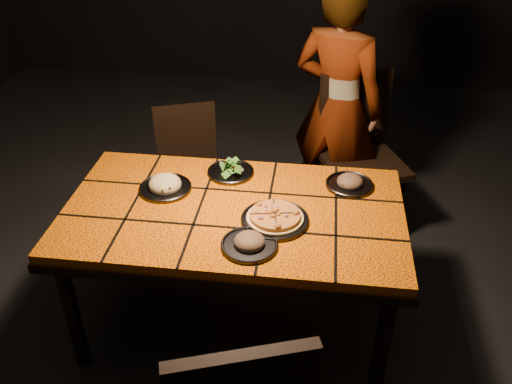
# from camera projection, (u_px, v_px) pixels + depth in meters

# --- Properties ---
(room_shell) EXTENTS (6.04, 7.04, 3.08)m
(room_shell) POSITION_uv_depth(u_px,v_px,m) (229.00, 54.00, 2.14)
(room_shell) COLOR black
(room_shell) RESTS_ON ground
(dining_table) EXTENTS (1.62, 0.92, 0.75)m
(dining_table) POSITION_uv_depth(u_px,v_px,m) (234.00, 222.00, 2.60)
(dining_table) COLOR orange
(dining_table) RESTS_ON ground
(chair_far_left) EXTENTS (0.49, 0.49, 0.85)m
(chair_far_left) POSITION_uv_depth(u_px,v_px,m) (189.00, 164.00, 3.42)
(chair_far_left) COLOR black
(chair_far_left) RESTS_ON ground
(chair_far_right) EXTENTS (0.61, 0.61, 1.03)m
(chair_far_right) POSITION_uv_depth(u_px,v_px,m) (359.00, 144.00, 3.41)
(chair_far_right) COLOR black
(chair_far_right) RESTS_ON ground
(diner) EXTENTS (0.70, 0.60, 1.61)m
(diner) POSITION_uv_depth(u_px,v_px,m) (337.00, 107.00, 3.37)
(diner) COLOR brown
(diner) RESTS_ON ground
(plate_pizza) EXTENTS (0.31, 0.31, 0.04)m
(plate_pizza) POSITION_uv_depth(u_px,v_px,m) (275.00, 218.00, 2.46)
(plate_pizza) COLOR #36363B
(plate_pizza) RESTS_ON dining_table
(plate_pasta) EXTENTS (0.26, 0.26, 0.09)m
(plate_pasta) POSITION_uv_depth(u_px,v_px,m) (165.00, 186.00, 2.68)
(plate_pasta) COLOR #36363B
(plate_pasta) RESTS_ON dining_table
(plate_salad) EXTENTS (0.24, 0.24, 0.07)m
(plate_salad) POSITION_uv_depth(u_px,v_px,m) (231.00, 169.00, 2.80)
(plate_salad) COLOR #36363B
(plate_salad) RESTS_ON dining_table
(plate_mushroom_a) EXTENTS (0.25, 0.25, 0.08)m
(plate_mushroom_a) POSITION_uv_depth(u_px,v_px,m) (249.00, 242.00, 2.31)
(plate_mushroom_a) COLOR #36363B
(plate_mushroom_a) RESTS_ON dining_table
(plate_mushroom_b) EXTENTS (0.24, 0.24, 0.08)m
(plate_mushroom_b) POSITION_uv_depth(u_px,v_px,m) (350.00, 182.00, 2.70)
(plate_mushroom_b) COLOR #36363B
(plate_mushroom_b) RESTS_ON dining_table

